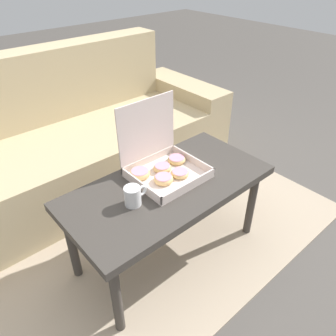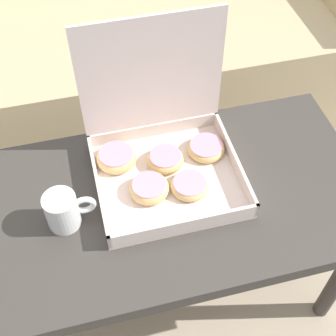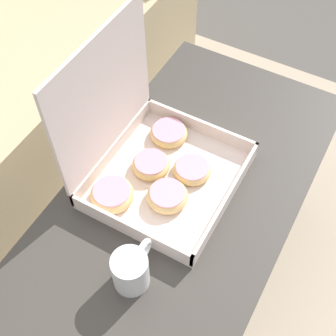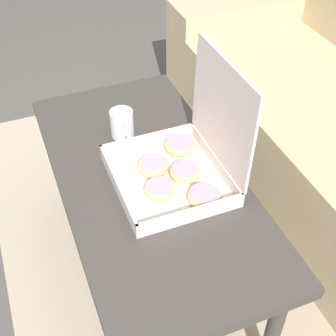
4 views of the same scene
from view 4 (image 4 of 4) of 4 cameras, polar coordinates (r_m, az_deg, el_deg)
ground_plane at (r=1.77m, az=1.78°, el=-11.39°), size 12.00×12.00×0.00m
area_rug at (r=1.86m, az=10.41°, el=-8.39°), size 2.23×1.84×0.01m
coffee_table at (r=1.42m, az=-2.38°, el=-2.56°), size 1.03×0.51×0.48m
pastry_box at (r=1.34m, az=1.83°, el=0.94°), size 0.34×0.32×0.36m
coffee_mug at (r=1.50m, az=-5.60°, el=5.36°), size 0.11×0.07×0.09m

